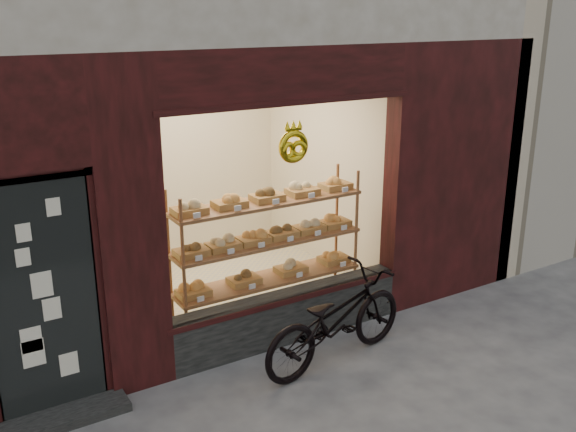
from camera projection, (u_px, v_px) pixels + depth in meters
display_shelf at (268, 251)px, 7.06m from camera, size 2.20×0.45×1.70m
bicycle at (335, 319)px, 6.40m from camera, size 1.87×0.89×0.95m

